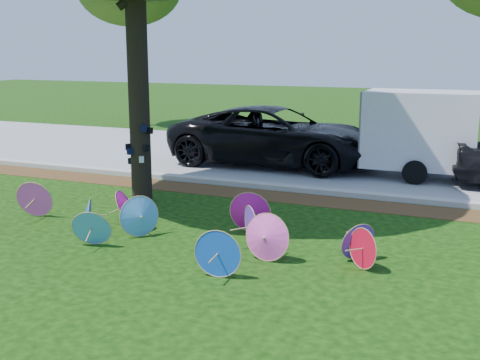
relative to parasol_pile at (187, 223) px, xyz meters
The scene contains 7 objects.
ground 0.87m from the parasol_pile, 91.58° to the right, with size 90.00×90.00×0.00m, color black.
mulch_strip 3.72m from the parasol_pile, 90.34° to the left, with size 90.00×1.00×0.01m, color #472D16.
curb 4.41m from the parasol_pile, 90.29° to the left, with size 90.00×0.30×0.12m, color #B7B5AD.
street 8.56m from the parasol_pile, 90.15° to the left, with size 90.00×8.00×0.01m, color gray.
parasol_pile is the anchor object (origin of this frame).
black_van 7.38m from the parasol_pile, 97.87° to the left, with size 2.76×5.99×1.66m, color black.
cargo_trailer 7.76m from the parasol_pile, 67.29° to the left, with size 2.74×1.74×2.52m, color silver.
Camera 1 is at (4.71, -7.93, 3.24)m, focal length 45.00 mm.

